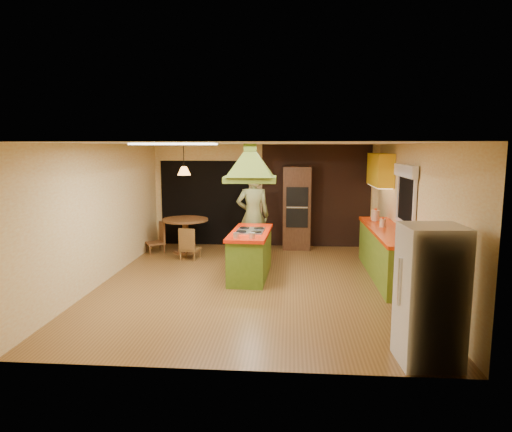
# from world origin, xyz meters

# --- Properties ---
(ground) EXTENTS (6.50, 6.50, 0.00)m
(ground) POSITION_xyz_m (0.00, 0.00, 0.00)
(ground) COLOR brown
(ground) RESTS_ON ground
(room_walls) EXTENTS (5.50, 6.50, 6.50)m
(room_walls) POSITION_xyz_m (0.00, 0.00, 1.25)
(room_walls) COLOR beige
(room_walls) RESTS_ON ground
(ceiling_plane) EXTENTS (6.50, 6.50, 0.00)m
(ceiling_plane) POSITION_xyz_m (0.00, 0.00, 2.50)
(ceiling_plane) COLOR silver
(ceiling_plane) RESTS_ON room_walls
(brick_panel) EXTENTS (2.64, 0.03, 2.50)m
(brick_panel) POSITION_xyz_m (1.25, 3.23, 1.25)
(brick_panel) COLOR #381E14
(brick_panel) RESTS_ON ground
(nook_opening) EXTENTS (2.20, 0.03, 2.10)m
(nook_opening) POSITION_xyz_m (-1.50, 3.23, 1.05)
(nook_opening) COLOR black
(nook_opening) RESTS_ON ground
(right_counter) EXTENTS (0.62, 3.05, 0.92)m
(right_counter) POSITION_xyz_m (2.45, 0.60, 0.46)
(right_counter) COLOR olive
(right_counter) RESTS_ON ground
(upper_cabinets) EXTENTS (0.34, 1.40, 0.70)m
(upper_cabinets) POSITION_xyz_m (2.57, 2.20, 1.95)
(upper_cabinets) COLOR yellow
(upper_cabinets) RESTS_ON room_walls
(window_right) EXTENTS (0.12, 1.35, 1.06)m
(window_right) POSITION_xyz_m (2.70, 0.40, 1.77)
(window_right) COLOR black
(window_right) RESTS_ON room_walls
(fluor_panel) EXTENTS (1.20, 0.60, 0.03)m
(fluor_panel) POSITION_xyz_m (-1.10, -1.20, 2.48)
(fluor_panel) COLOR white
(fluor_panel) RESTS_ON ceiling_plane
(kitchen_island) EXTENTS (0.78, 1.78, 0.89)m
(kitchen_island) POSITION_xyz_m (-0.12, 0.44, 0.44)
(kitchen_island) COLOR #55751D
(kitchen_island) RESTS_ON ground
(range_hood) EXTENTS (0.97, 0.70, 0.78)m
(range_hood) POSITION_xyz_m (-0.12, 0.44, 2.25)
(range_hood) COLOR #52691A
(range_hood) RESTS_ON ceiling_plane
(man) EXTENTS (0.79, 0.60, 1.96)m
(man) POSITION_xyz_m (-0.17, 1.66, 0.98)
(man) COLOR brown
(man) RESTS_ON ground
(refrigerator) EXTENTS (0.69, 0.66, 1.59)m
(refrigerator) POSITION_xyz_m (2.21, -2.89, 0.80)
(refrigerator) COLOR silver
(refrigerator) RESTS_ON ground
(wall_oven) EXTENTS (0.66, 0.61, 1.98)m
(wall_oven) POSITION_xyz_m (0.78, 2.95, 0.99)
(wall_oven) COLOR #4E2D19
(wall_oven) RESTS_ON ground
(dining_table) EXTENTS (1.06, 1.06, 0.79)m
(dining_table) POSITION_xyz_m (-1.81, 2.34, 0.56)
(dining_table) COLOR brown
(dining_table) RESTS_ON ground
(chair_left) EXTENTS (0.54, 0.54, 0.71)m
(chair_left) POSITION_xyz_m (-2.51, 2.24, 0.35)
(chair_left) COLOR brown
(chair_left) RESTS_ON ground
(chair_near) EXTENTS (0.45, 0.45, 0.71)m
(chair_near) POSITION_xyz_m (-1.56, 1.69, 0.35)
(chair_near) COLOR brown
(chair_near) RESTS_ON ground
(pendant_lamp) EXTENTS (0.40, 0.40, 0.20)m
(pendant_lamp) POSITION_xyz_m (-1.81, 2.34, 1.90)
(pendant_lamp) COLOR #FF9E3F
(pendant_lamp) RESTS_ON ceiling_plane
(canister_large) EXTENTS (0.20, 0.20, 0.22)m
(canister_large) POSITION_xyz_m (2.40, 1.59, 1.03)
(canister_large) COLOR beige
(canister_large) RESTS_ON right_counter
(canister_medium) EXTENTS (0.15, 0.15, 0.20)m
(canister_medium) POSITION_xyz_m (2.40, 1.71, 1.02)
(canister_medium) COLOR #FAEEC9
(canister_medium) RESTS_ON right_counter
(canister_small) EXTENTS (0.13, 0.13, 0.16)m
(canister_small) POSITION_xyz_m (2.40, 0.84, 1.00)
(canister_small) COLOR beige
(canister_small) RESTS_ON right_counter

